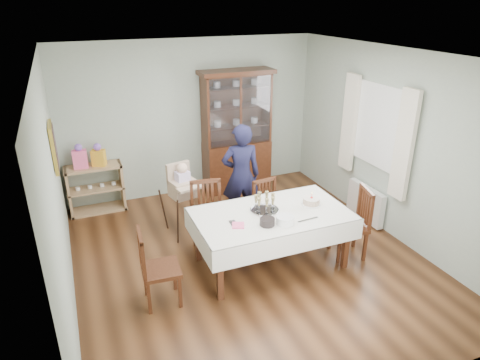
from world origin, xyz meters
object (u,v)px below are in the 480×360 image
china_cabinet (237,130)px  sideboard (96,189)px  chair_end_left (160,281)px  birthday_cake (311,201)px  high_chair (184,205)px  woman (241,176)px  champagne_tray (265,206)px  chair_far_left (209,231)px  gift_bag_orange (98,156)px  chair_far_right (270,223)px  gift_bag_pink (80,157)px  dining_table (271,238)px  chair_end_right (349,236)px

china_cabinet → sideboard: (-2.50, 0.02, -0.72)m
chair_end_left → birthday_cake: chair_end_left is taller
chair_end_left → high_chair: (0.72, 1.51, 0.15)m
chair_end_left → woman: (1.60, 1.39, 0.53)m
high_chair → champagne_tray: bearing=-70.7°
chair_far_left → gift_bag_orange: size_ratio=2.67×
chair_far_left → chair_far_right: size_ratio=1.10×
woman → high_chair: 0.96m
chair_far_left → champagne_tray: chair_far_left is taller
woman → gift_bag_orange: size_ratio=4.32×
birthday_cake → champagne_tray: bearing=173.5°
birthday_cake → gift_bag_orange: (-2.46, 2.47, 0.16)m
sideboard → gift_bag_pink: bearing=-173.4°
champagne_tray → gift_bag_orange: bearing=127.1°
china_cabinet → gift_bag_pink: bearing=180.0°
birthday_cake → gift_bag_orange: gift_bag_orange is taller
sideboard → gift_bag_pink: size_ratio=2.23×
chair_end_left → chair_far_right: bearing=-62.5°
dining_table → sideboard: (-1.97, 2.50, 0.02)m
champagne_tray → birthday_cake: champagne_tray is taller
dining_table → high_chair: bearing=121.8°
sideboard → chair_far_right: bearing=-41.0°
chair_far_left → chair_end_right: chair_far_left is taller
chair_far_left → woman: size_ratio=0.62×
sideboard → birthday_cake: (2.57, -2.49, 0.41)m
chair_far_left → gift_bag_orange: (-1.22, 1.85, 0.67)m
chair_end_left → champagne_tray: (1.47, 0.30, 0.54)m
chair_end_left → chair_end_right: bearing=-85.7°
chair_end_left → champagne_tray: size_ratio=2.53×
china_cabinet → gift_bag_orange: 2.40m
chair_far_left → chair_end_left: (-0.88, -0.84, -0.02)m
china_cabinet → sideboard: bearing=179.5°
chair_end_right → woman: bearing=-129.3°
high_chair → gift_bag_pink: bearing=126.1°
birthday_cake → chair_far_left: bearing=153.8°
chair_far_right → chair_end_left: chair_end_left is taller
dining_table → high_chair: size_ratio=1.82×
high_chair → birthday_cake: (1.40, -1.29, 0.38)m
gift_bag_pink → gift_bag_orange: gift_bag_pink is taller
sideboard → gift_bag_orange: size_ratio=2.40×
china_cabinet → chair_end_right: bearing=-78.1°
sideboard → chair_far_left: bearing=-54.7°
chair_far_right → chair_end_right: 1.13m
china_cabinet → chair_far_right: bearing=-97.9°
gift_bag_orange → china_cabinet: bearing=-0.0°
gift_bag_pink → sideboard: bearing=6.6°
chair_end_right → dining_table: bearing=-86.5°
chair_end_left → chair_end_right: 2.62m
gift_bag_pink → china_cabinet: bearing=-0.0°
chair_far_left → birthday_cake: chair_far_left is taller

